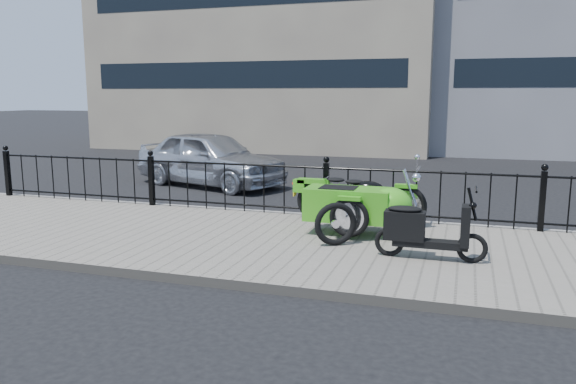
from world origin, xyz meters
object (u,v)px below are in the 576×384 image
(motorcycle_sidecar, at_px, (361,203))
(scooter, at_px, (423,230))
(spare_tire, at_px, (336,224))
(sedan_car, at_px, (210,158))

(motorcycle_sidecar, height_order, scooter, same)
(motorcycle_sidecar, relative_size, spare_tire, 3.63)
(scooter, xyz_separation_m, spare_tire, (-1.23, 0.29, -0.07))
(spare_tire, xyz_separation_m, sedan_car, (-4.36, 5.02, 0.26))
(scooter, relative_size, sedan_car, 0.36)
(motorcycle_sidecar, xyz_separation_m, spare_tire, (-0.20, -0.87, -0.16))
(spare_tire, bearing_deg, scooter, -13.29)
(motorcycle_sidecar, height_order, sedan_car, sedan_car)
(motorcycle_sidecar, distance_m, sedan_car, 6.17)
(scooter, height_order, sedan_car, sedan_car)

